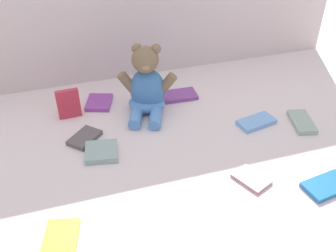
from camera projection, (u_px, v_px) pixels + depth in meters
The scene contains 12 objects.
ground_plane at pixel (159, 134), 1.32m from camera, with size 3.20×3.20×0.00m, color silver.
teddy_bear at pixel (147, 88), 1.38m from camera, with size 0.21×0.21×0.25m.
book_case_0 at pixel (85, 138), 1.29m from camera, with size 0.07×0.11×0.02m, color #574F51.
book_case_1 at pixel (99, 102), 1.47m from camera, with size 0.09×0.11×0.01m, color purple.
book_case_2 at pixel (302, 122), 1.36m from camera, with size 0.07×0.13×0.02m, color #95A79D.
book_case_3 at pixel (251, 179), 1.14m from camera, with size 0.07×0.10×0.01m, color #B27890.
book_case_4 at pixel (179, 95), 1.51m from camera, with size 0.08×0.13×0.01m, color #804091.
book_case_5 at pixel (101, 152), 1.23m from camera, with size 0.10×0.10×0.02m, color #8BA4A2.
book_case_6 at pixel (327, 186), 1.11m from camera, with size 0.08×0.13×0.01m, color #1F66AF.
book_case_8 at pixel (60, 243), 0.96m from camera, with size 0.08×0.14×0.01m, color yellow.
book_case_9 at pixel (256, 122), 1.36m from camera, with size 0.07×0.13×0.02m, color #73A6E4.
book_case_10 at pixel (69, 104), 1.38m from camera, with size 0.08×0.02×0.10m, color #C42D43.
Camera 1 is at (-0.29, -1.02, 0.80)m, focal length 42.45 mm.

